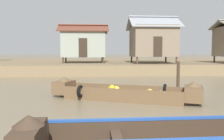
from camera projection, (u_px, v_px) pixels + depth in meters
ground_plane at (103, 85)px, 14.16m from camera, size 300.00×300.00×0.00m
riverbank_strip at (98, 65)px, 28.71m from camera, size 160.00×20.00×0.88m
banana_boat at (124, 93)px, 9.78m from camera, size 6.08×3.30×0.87m
stilt_house_left at (84, 43)px, 23.49m from camera, size 4.88×3.15×3.81m
stilt_house_mid_left at (153, 41)px, 22.72m from camera, size 4.69×4.05×4.48m
mooring_post at (178, 78)px, 10.69m from camera, size 0.14×0.14×1.54m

